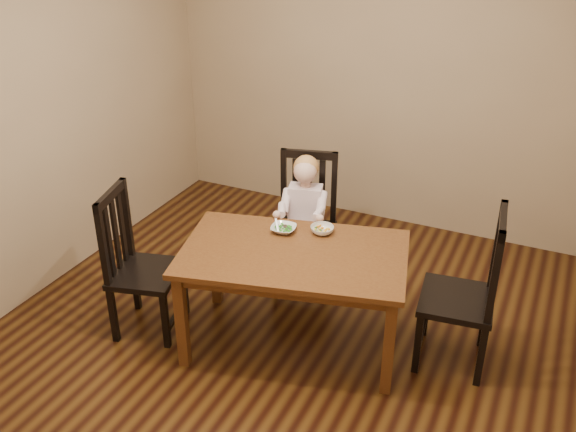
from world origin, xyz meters
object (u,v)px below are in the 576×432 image
at_px(chair_left, 138,265).
at_px(toddler, 305,210).
at_px(dining_table, 294,263).
at_px(chair_child, 306,223).
at_px(chair_right, 467,293).
at_px(bowl_veg, 322,230).
at_px(bowl_peas, 284,229).

relative_size(chair_left, toddler, 1.87).
bearing_deg(dining_table, chair_child, 107.79).
relative_size(chair_right, bowl_veg, 7.01).
bearing_deg(chair_right, bowl_veg, 82.54).
distance_m(chair_left, bowl_peas, 1.01).
bearing_deg(dining_table, chair_left, -164.87).
distance_m(dining_table, chair_child, 0.80).
distance_m(toddler, bowl_peas, 0.50).
relative_size(dining_table, toddler, 2.85).
xyz_separation_m(chair_child, bowl_veg, (0.31, -0.45, 0.24)).
height_order(chair_left, bowl_veg, chair_left).
relative_size(toddler, bowl_peas, 3.34).
bearing_deg(bowl_veg, dining_table, -103.47).
xyz_separation_m(chair_child, bowl_peas, (0.07, -0.54, 0.24)).
xyz_separation_m(chair_child, toddler, (0.01, -0.05, 0.14)).
bearing_deg(toddler, chair_left, 36.24).
height_order(chair_child, toddler, chair_child).
xyz_separation_m(chair_left, bowl_peas, (0.86, 0.49, 0.24)).
height_order(chair_child, bowl_peas, chair_child).
height_order(chair_right, toddler, chair_right).
distance_m(dining_table, bowl_peas, 0.29).
relative_size(chair_child, bowl_peas, 6.23).
height_order(chair_child, chair_left, chair_left).
relative_size(chair_child, chair_right, 0.95).
relative_size(chair_child, chair_left, 0.99).
bearing_deg(chair_right, toddler, 65.47).
bearing_deg(toddler, bowl_veg, 112.24).
bearing_deg(chair_left, toddler, 126.17).
height_order(chair_left, bowl_peas, chair_left).
height_order(chair_left, toddler, chair_left).
bearing_deg(chair_child, chair_right, 145.62).
bearing_deg(bowl_peas, dining_table, -50.95).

